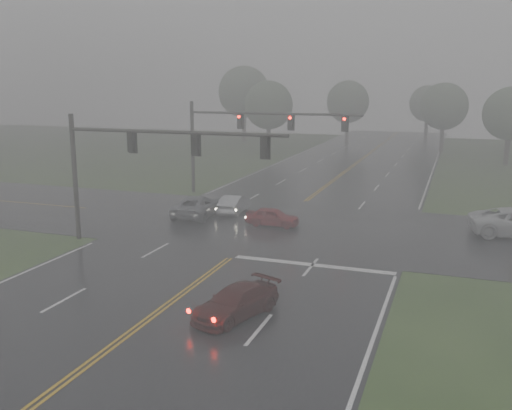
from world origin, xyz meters
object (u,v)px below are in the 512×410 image
at_px(sedan_maroon, 236,317).
at_px(sedan_silver, 234,213).
at_px(signal_gantry_far, 242,130).
at_px(sedan_red, 273,226).
at_px(car_grey, 198,216).
at_px(signal_gantry_near, 134,155).

height_order(sedan_maroon, sedan_silver, sedan_silver).
bearing_deg(signal_gantry_far, sedan_red, -58.33).
bearing_deg(sedan_maroon, car_grey, 139.97).
bearing_deg(car_grey, sedan_maroon, 115.98).
xyz_separation_m(signal_gantry_near, signal_gantry_far, (0.45, 15.99, 0.21)).
bearing_deg(signal_gantry_far, sedan_maroon, -69.63).
height_order(sedan_red, sedan_silver, sedan_silver).
xyz_separation_m(sedan_maroon, car_grey, (-9.08, 15.62, 0.00)).
xyz_separation_m(sedan_maroon, sedan_silver, (-7.04, 17.41, 0.00)).
bearing_deg(signal_gantry_far, sedan_silver, -74.30).
bearing_deg(signal_gantry_near, car_grey, 88.35).
relative_size(car_grey, signal_gantry_far, 0.36).
bearing_deg(signal_gantry_far, signal_gantry_near, -91.60).
distance_m(sedan_maroon, signal_gantry_near, 13.26).
relative_size(sedan_red, sedan_silver, 0.88).
height_order(signal_gantry_near, signal_gantry_far, signal_gantry_far).
bearing_deg(sedan_red, sedan_silver, 54.33).
height_order(sedan_silver, car_grey, car_grey).
xyz_separation_m(sedan_maroon, signal_gantry_far, (-8.85, 23.84, 5.48)).
distance_m(sedan_maroon, signal_gantry_far, 26.02).
height_order(sedan_maroon, signal_gantry_far, signal_gantry_far).
bearing_deg(signal_gantry_near, sedan_maroon, -40.18).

